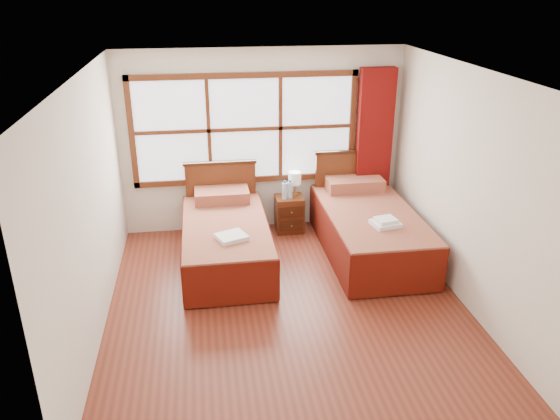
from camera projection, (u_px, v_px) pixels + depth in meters
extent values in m
plane|color=maroon|center=(287.00, 306.00, 6.21)|extent=(4.50, 4.50, 0.00)
plane|color=white|center=(289.00, 73.00, 5.19)|extent=(4.50, 4.50, 0.00)
plane|color=silver|center=(262.00, 141.00, 7.75)|extent=(4.00, 0.00, 4.00)
plane|color=silver|center=(90.00, 211.00, 5.43)|extent=(0.00, 4.50, 4.50)
plane|color=silver|center=(468.00, 190.00, 5.97)|extent=(0.00, 4.50, 4.50)
cube|color=white|center=(245.00, 129.00, 7.61)|extent=(3.00, 0.02, 1.40)
cube|color=#582913|center=(246.00, 179.00, 7.88)|extent=(3.16, 0.06, 0.08)
cube|color=#582913|center=(244.00, 75.00, 7.30)|extent=(3.16, 0.06, 0.08)
cube|color=#582913|center=(132.00, 134.00, 7.38)|extent=(0.08, 0.06, 1.56)
cube|color=#582913|center=(352.00, 125.00, 7.80)|extent=(0.08, 0.06, 1.56)
cube|color=#582913|center=(209.00, 131.00, 7.52)|extent=(0.05, 0.05, 1.40)
cube|color=#582913|center=(280.00, 128.00, 7.66)|extent=(0.05, 0.05, 1.40)
cube|color=#582913|center=(245.00, 129.00, 7.59)|extent=(3.00, 0.05, 0.05)
cube|color=maroon|center=(373.00, 148.00, 7.89)|extent=(0.50, 0.16, 2.30)
cube|color=#35190B|center=(226.00, 252.00, 7.09)|extent=(0.95, 1.90, 0.31)
cube|color=maroon|center=(226.00, 232.00, 6.98)|extent=(1.07, 2.11, 0.26)
cube|color=#5F140A|center=(184.00, 246.00, 6.97)|extent=(0.03, 2.11, 0.53)
cube|color=#5F140A|center=(267.00, 240.00, 7.11)|extent=(0.03, 2.11, 0.53)
cube|color=#5F140A|center=(231.00, 285.00, 6.08)|extent=(1.07, 0.03, 0.53)
cube|color=maroon|center=(222.00, 195.00, 7.59)|extent=(0.75, 0.43, 0.17)
cube|color=#582913|center=(221.00, 198.00, 7.87)|extent=(0.99, 0.06, 1.03)
cube|color=#35190B|center=(220.00, 163.00, 7.66)|extent=(1.03, 0.08, 0.04)
cube|color=#35190B|center=(369.00, 242.00, 7.35)|extent=(1.02, 2.05, 0.33)
cube|color=maroon|center=(370.00, 221.00, 7.23)|extent=(1.15, 2.27, 0.28)
cube|color=#5F140A|center=(328.00, 235.00, 7.21)|extent=(0.03, 2.27, 0.57)
cube|color=#5F140A|center=(410.00, 230.00, 7.37)|extent=(0.03, 2.27, 0.57)
cube|color=#5F140A|center=(398.00, 274.00, 6.26)|extent=(1.15, 0.03, 0.57)
cube|color=maroon|center=(354.00, 183.00, 7.89)|extent=(0.80, 0.47, 0.18)
cube|color=#582913|center=(350.00, 188.00, 8.11)|extent=(1.07, 0.06, 1.11)
cube|color=#35190B|center=(352.00, 152.00, 7.89)|extent=(1.11, 0.08, 0.04)
cube|color=#582913|center=(289.00, 214.00, 7.97)|extent=(0.40, 0.35, 0.53)
cube|color=#35190B|center=(291.00, 226.00, 7.84)|extent=(0.35, 0.02, 0.16)
cube|color=#35190B|center=(291.00, 212.00, 7.76)|extent=(0.35, 0.02, 0.16)
sphere|color=olive|center=(292.00, 226.00, 7.82)|extent=(0.03, 0.03, 0.03)
sphere|color=olive|center=(292.00, 213.00, 7.74)|extent=(0.03, 0.03, 0.03)
cube|color=white|center=(231.00, 237.00, 6.50)|extent=(0.42, 0.39, 0.05)
cube|color=white|center=(386.00, 224.00, 6.75)|extent=(0.37, 0.34, 0.05)
cube|color=white|center=(386.00, 220.00, 6.73)|extent=(0.28, 0.26, 0.05)
cylinder|color=#BD863C|center=(294.00, 194.00, 7.93)|extent=(0.11, 0.11, 0.02)
cylinder|color=#BD863C|center=(295.00, 189.00, 7.90)|extent=(0.02, 0.02, 0.15)
cylinder|color=white|center=(295.00, 178.00, 7.83)|extent=(0.18, 0.18, 0.18)
cylinder|color=silver|center=(285.00, 191.00, 7.75)|extent=(0.07, 0.07, 0.24)
cylinder|color=#1746AF|center=(285.00, 182.00, 7.70)|extent=(0.03, 0.03, 0.03)
cylinder|color=silver|center=(290.00, 190.00, 7.78)|extent=(0.07, 0.07, 0.24)
cylinder|color=#1746AF|center=(290.00, 181.00, 7.73)|extent=(0.03, 0.03, 0.03)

